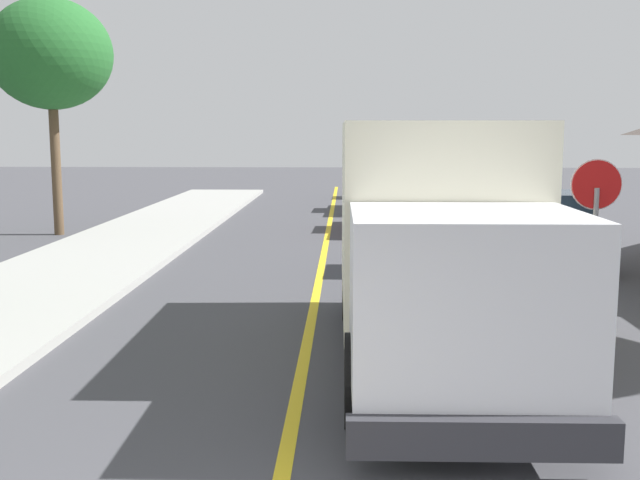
{
  "coord_description": "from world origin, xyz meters",
  "views": [
    {
      "loc": [
        0.57,
        -3.59,
        3.09
      ],
      "look_at": [
        0.16,
        8.07,
        1.4
      ],
      "focal_mm": 42.56,
      "sensor_mm": 36.0,
      "label": 1
    }
  ],
  "objects": [
    {
      "name": "parked_van_across",
      "position": [
        5.2,
        14.22,
        0.79
      ],
      "size": [
        1.89,
        4.44,
        1.67
      ],
      "color": "silver",
      "rests_on": "ground"
    },
    {
      "name": "parked_car_near",
      "position": [
        2.52,
        12.8,
        0.79
      ],
      "size": [
        1.91,
        4.45,
        1.67
      ],
      "color": "#2D4793",
      "rests_on": "ground"
    },
    {
      "name": "parked_car_far",
      "position": [
        1.68,
        25.61,
        0.79
      ],
      "size": [
        1.92,
        4.45,
        1.67
      ],
      "color": "silver",
      "rests_on": "ground"
    },
    {
      "name": "box_truck",
      "position": [
        1.73,
        6.63,
        1.77
      ],
      "size": [
        2.48,
        7.21,
        3.2
      ],
      "color": "#F2EDCC",
      "rests_on": "ground"
    },
    {
      "name": "centre_line_yellow",
      "position": [
        0.0,
        10.0,
        0.0
      ],
      "size": [
        0.16,
        56.0,
        0.01
      ],
      "primitive_type": "cube",
      "color": "gold",
      "rests_on": "ground"
    },
    {
      "name": "street_tree_down_block",
      "position": [
        -8.02,
        18.55,
        5.25
      ],
      "size": [
        3.54,
        3.54,
        6.87
      ],
      "color": "brown",
      "rests_on": "ground"
    },
    {
      "name": "parked_car_furthest",
      "position": [
        2.33,
        31.14,
        0.79
      ],
      "size": [
        1.84,
        4.42,
        1.67
      ],
      "color": "#4C564C",
      "rests_on": "ground"
    },
    {
      "name": "parked_car_mid",
      "position": [
        1.96,
        19.9,
        0.79
      ],
      "size": [
        1.92,
        4.45,
        1.67
      ],
      "color": "maroon",
      "rests_on": "ground"
    },
    {
      "name": "stop_sign",
      "position": [
        4.48,
        8.4,
        1.86
      ],
      "size": [
        0.8,
        0.1,
        2.65
      ],
      "color": "gray",
      "rests_on": "ground"
    }
  ]
}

